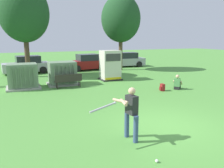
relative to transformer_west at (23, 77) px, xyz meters
The scene contains 14 objects.
ground_plane 10.12m from the transformer_west, 62.38° to the right, with size 96.00×96.00×0.00m, color #51933D.
transformer_west is the anchor object (origin of this frame).
transformer_mid_west 2.61m from the transformer_west, ahead, with size 2.10×1.70×1.62m.
generator_enclosure 6.46m from the transformer_west, ahead, with size 1.60×1.40×2.30m.
park_bench 2.95m from the transformer_west, 20.14° to the right, with size 1.81×0.47×0.92m.
batter 9.85m from the transformer_west, 73.15° to the right, with size 1.62×0.74×1.74m.
sports_ball 11.31m from the transformer_west, 75.18° to the right, with size 0.09×0.09×0.09m, color white.
seated_spectator 10.03m from the transformer_west, 24.83° to the right, with size 0.76×0.72×0.96m.
backpack 9.00m from the transformer_west, 27.95° to the right, with size 0.29×0.34×0.44m.
tree_left 6.33m from the transformer_west, 82.62° to the left, with size 3.97×3.97×7.59m.
tree_center_left 11.67m from the transformer_west, 28.48° to the left, with size 3.88×3.88×7.41m.
parked_car_left_of_center 6.75m from the transformer_west, 84.85° to the left, with size 4.34×2.22×1.62m.
parked_car_right_of_center 9.16m from the transformer_west, 45.85° to the left, with size 4.33×2.19×1.62m.
parked_car_rightmost 13.56m from the transformer_west, 33.17° to the left, with size 4.36×2.27×1.62m.
Camera 1 is at (-5.01, -6.40, 3.25)m, focal length 35.57 mm.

